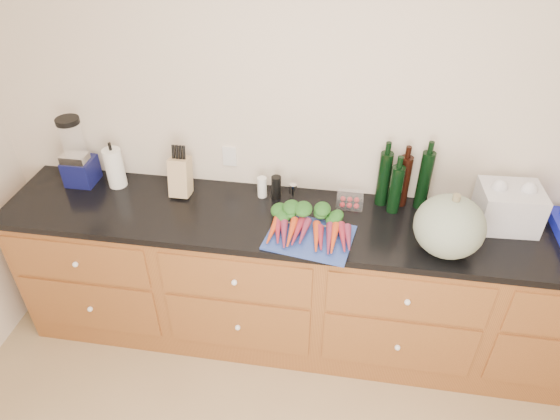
% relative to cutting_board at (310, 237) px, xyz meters
% --- Properties ---
extents(wall_back, '(4.10, 0.05, 2.60)m').
position_rel_cutting_board_xyz_m(wall_back, '(0.07, 0.48, 0.35)').
color(wall_back, beige).
rests_on(wall_back, ground).
extents(cabinets, '(3.60, 0.64, 0.90)m').
position_rel_cutting_board_xyz_m(cabinets, '(0.07, 0.16, -0.49)').
color(cabinets, brown).
rests_on(cabinets, ground).
extents(countertop, '(3.64, 0.62, 0.04)m').
position_rel_cutting_board_xyz_m(countertop, '(0.07, 0.16, -0.03)').
color(countertop, black).
rests_on(countertop, cabinets).
extents(cutting_board, '(0.48, 0.39, 0.01)m').
position_rel_cutting_board_xyz_m(cutting_board, '(0.00, 0.00, 0.00)').
color(cutting_board, '#294196').
rests_on(cutting_board, countertop).
extents(carrots, '(0.44, 0.32, 0.06)m').
position_rel_cutting_board_xyz_m(carrots, '(-0.00, 0.04, 0.03)').
color(carrots, '#D74219').
rests_on(carrots, cutting_board).
extents(squash, '(0.34, 0.34, 0.31)m').
position_rel_cutting_board_xyz_m(squash, '(0.68, 0.01, 0.15)').
color(squash, slate).
rests_on(squash, countertop).
extents(blender_appliance, '(0.17, 0.17, 0.42)m').
position_rel_cutting_board_xyz_m(blender_appliance, '(-1.41, 0.32, 0.18)').
color(blender_appliance, '#0F124A').
rests_on(blender_appliance, countertop).
extents(paper_towel, '(0.11, 0.11, 0.24)m').
position_rel_cutting_board_xyz_m(paper_towel, '(-1.19, 0.32, 0.11)').
color(paper_towel, white).
rests_on(paper_towel, countertop).
extents(knife_block, '(0.11, 0.11, 0.22)m').
position_rel_cutting_board_xyz_m(knife_block, '(-0.78, 0.30, 0.11)').
color(knife_block, tan).
rests_on(knife_block, countertop).
extents(grinder_salt, '(0.05, 0.05, 0.12)m').
position_rel_cutting_board_xyz_m(grinder_salt, '(-0.31, 0.34, 0.06)').
color(grinder_salt, white).
rests_on(grinder_salt, countertop).
extents(grinder_pepper, '(0.06, 0.06, 0.14)m').
position_rel_cutting_board_xyz_m(grinder_pepper, '(-0.23, 0.34, 0.06)').
color(grinder_pepper, black).
rests_on(grinder_pepper, countertop).
extents(canister_chrome, '(0.04, 0.04, 0.10)m').
position_rel_cutting_board_xyz_m(canister_chrome, '(-0.13, 0.34, 0.04)').
color(canister_chrome, silver).
rests_on(canister_chrome, countertop).
extents(tomato_box, '(0.15, 0.12, 0.07)m').
position_rel_cutting_board_xyz_m(tomato_box, '(0.19, 0.33, 0.03)').
color(tomato_box, white).
rests_on(tomato_box, countertop).
extents(bottles, '(0.29, 0.15, 0.35)m').
position_rel_cutting_board_xyz_m(bottles, '(0.46, 0.37, 0.15)').
color(bottles, black).
rests_on(bottles, countertop).
extents(grocery_bag, '(0.32, 0.26, 0.23)m').
position_rel_cutting_board_xyz_m(grocery_bag, '(1.01, 0.28, 0.11)').
color(grocery_bag, silver).
rests_on(grocery_bag, countertop).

